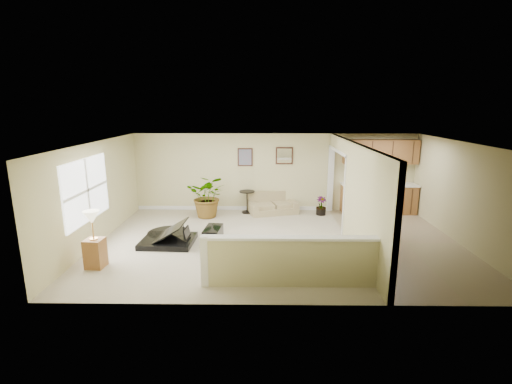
{
  "coord_description": "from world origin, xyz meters",
  "views": [
    {
      "loc": [
        -0.44,
        -8.79,
        3.36
      ],
      "look_at": [
        -0.57,
        0.4,
        1.21
      ],
      "focal_mm": 26.0,
      "sensor_mm": 36.0,
      "label": 1
    }
  ],
  "objects_px": {
    "piano_bench": "(213,237)",
    "small_plant": "(321,207)",
    "loveseat": "(273,203)",
    "lamp_stand": "(94,244)",
    "palm_plant": "(208,196)",
    "accent_table": "(247,199)",
    "piano": "(167,223)"
  },
  "relations": [
    {
      "from": "piano_bench",
      "to": "small_plant",
      "type": "bearing_deg",
      "value": 42.34
    },
    {
      "from": "lamp_stand",
      "to": "palm_plant",
      "type": "bearing_deg",
      "value": 62.83
    },
    {
      "from": "piano",
      "to": "loveseat",
      "type": "distance_m",
      "value": 3.84
    },
    {
      "from": "accent_table",
      "to": "small_plant",
      "type": "height_order",
      "value": "accent_table"
    },
    {
      "from": "piano",
      "to": "small_plant",
      "type": "height_order",
      "value": "piano"
    },
    {
      "from": "piano",
      "to": "small_plant",
      "type": "relative_size",
      "value": 2.73
    },
    {
      "from": "small_plant",
      "to": "lamp_stand",
      "type": "height_order",
      "value": "lamp_stand"
    },
    {
      "from": "loveseat",
      "to": "lamp_stand",
      "type": "relative_size",
      "value": 1.38
    },
    {
      "from": "piano_bench",
      "to": "small_plant",
      "type": "distance_m",
      "value": 4.12
    },
    {
      "from": "accent_table",
      "to": "lamp_stand",
      "type": "distance_m",
      "value": 5.16
    },
    {
      "from": "loveseat",
      "to": "palm_plant",
      "type": "bearing_deg",
      "value": 179.16
    },
    {
      "from": "piano",
      "to": "loveseat",
      "type": "bearing_deg",
      "value": 46.99
    },
    {
      "from": "piano",
      "to": "piano_bench",
      "type": "relative_size",
      "value": 2.16
    },
    {
      "from": "accent_table",
      "to": "small_plant",
      "type": "distance_m",
      "value": 2.35
    },
    {
      "from": "piano",
      "to": "loveseat",
      "type": "xyz_separation_m",
      "value": [
        2.73,
        2.69,
        -0.18
      ]
    },
    {
      "from": "piano",
      "to": "loveseat",
      "type": "height_order",
      "value": "piano"
    },
    {
      "from": "accent_table",
      "to": "loveseat",
      "type": "bearing_deg",
      "value": 3.35
    },
    {
      "from": "loveseat",
      "to": "accent_table",
      "type": "height_order",
      "value": "loveseat"
    },
    {
      "from": "piano",
      "to": "accent_table",
      "type": "xyz_separation_m",
      "value": [
        1.9,
        2.64,
        -0.05
      ]
    },
    {
      "from": "piano_bench",
      "to": "lamp_stand",
      "type": "distance_m",
      "value": 2.64
    },
    {
      "from": "palm_plant",
      "to": "lamp_stand",
      "type": "distance_m",
      "value": 4.15
    },
    {
      "from": "piano_bench",
      "to": "loveseat",
      "type": "bearing_deg",
      "value": 62.98
    },
    {
      "from": "piano",
      "to": "piano_bench",
      "type": "distance_m",
      "value": 1.26
    },
    {
      "from": "palm_plant",
      "to": "piano",
      "type": "bearing_deg",
      "value": -108.61
    },
    {
      "from": "loveseat",
      "to": "lamp_stand",
      "type": "xyz_separation_m",
      "value": [
        -3.89,
        -4.21,
        0.2
      ]
    },
    {
      "from": "loveseat",
      "to": "small_plant",
      "type": "xyz_separation_m",
      "value": [
        1.51,
        -0.25,
        -0.08
      ]
    },
    {
      "from": "palm_plant",
      "to": "piano_bench",
      "type": "bearing_deg",
      "value": -79.71
    },
    {
      "from": "palm_plant",
      "to": "small_plant",
      "type": "relative_size",
      "value": 2.27
    },
    {
      "from": "piano",
      "to": "palm_plant",
      "type": "distance_m",
      "value": 2.3
    },
    {
      "from": "loveseat",
      "to": "small_plant",
      "type": "relative_size",
      "value": 2.93
    },
    {
      "from": "loveseat",
      "to": "accent_table",
      "type": "bearing_deg",
      "value": 167.93
    },
    {
      "from": "accent_table",
      "to": "small_plant",
      "type": "bearing_deg",
      "value": -4.81
    }
  ]
}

